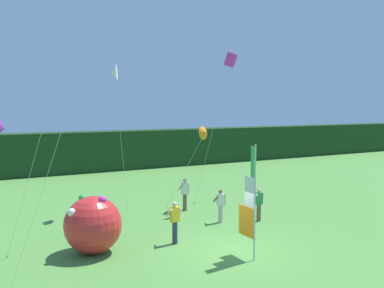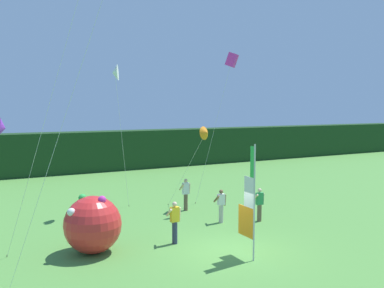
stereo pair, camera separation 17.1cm
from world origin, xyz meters
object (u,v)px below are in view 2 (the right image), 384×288
Objects in this scene: person_near_banner at (186,194)px; person_far_right at (221,205)px; person_mid_field at (259,204)px; kite_purple_delta_5 at (2,128)px; inflatable_balloon at (93,225)px; person_far_left at (175,221)px; banner_flag at (249,204)px; kite_magenta_box_0 at (232,60)px; kite_orange_delta_3 at (206,133)px; kite_white_delta_2 at (115,73)px.

person_far_right is (0.41, -3.00, -0.06)m from person_near_banner.
person_mid_field is 0.32× the size of kite_purple_delta_5.
inflatable_balloon is 0.44× the size of kite_purple_delta_5.
kite_purple_delta_5 is (-6.12, 4.94, 3.81)m from person_far_left.
kite_purple_delta_5 reaches higher than banner_flag.
banner_flag is 11.38m from kite_purple_delta_5.
kite_magenta_box_0 reaches higher than kite_orange_delta_3.
kite_magenta_box_0 is (0.96, 4.07, 7.48)m from person_mid_field.
banner_flag is at bearing -76.96° from kite_white_delta_2.
person_far_right is 6.86m from inflatable_balloon.
person_mid_field is 0.94× the size of person_far_left.
kite_orange_delta_3 is (3.71, 3.91, 3.35)m from person_far_left.
person_mid_field is 0.21× the size of kite_white_delta_2.
kite_orange_delta_3 is at bearing -52.82° from person_near_banner.
person_far_left is at bearing -167.58° from person_mid_field.
person_far_right is at bearing -129.39° from kite_magenta_box_0.
person_far_left is 0.77× the size of inflatable_balloon.
banner_flag is 2.47× the size of person_near_banner.
kite_orange_delta_3 reaches higher than inflatable_balloon.
person_mid_field is (2.24, -3.69, -0.06)m from person_near_banner.
kite_magenta_box_0 reaches higher than kite_purple_delta_5.
kite_orange_delta_3 reaches higher than person_far_left.
person_far_right is (-1.82, 0.68, -0.01)m from person_mid_field.
banner_flag is 5.45m from person_mid_field.
kite_magenta_box_0 is at bearing 27.95° from kite_orange_delta_3.
kite_magenta_box_0 is at bearing 26.43° from inflatable_balloon.
kite_white_delta_2 reaches higher than person_mid_field.
person_far_right is 10.75m from kite_purple_delta_5.
kite_white_delta_2 reaches higher than inflatable_balloon.
person_far_right is at bearing 28.26° from person_far_left.
kite_purple_delta_5 is at bearing -165.63° from kite_white_delta_2.
kite_magenta_box_0 reaches higher than person_far_right.
inflatable_balloon reaches higher than person_mid_field.
kite_white_delta_2 is at bearing 129.94° from person_far_right.
person_near_banner is 3.56m from kite_orange_delta_3.
kite_magenta_box_0 is at bearing 1.34° from kite_purple_delta_5.
person_far_right is (3.42, 1.84, -0.07)m from person_far_left.
person_near_banner is 9.89m from kite_purple_delta_5.
kite_magenta_box_0 is (4.46, 8.07, 6.28)m from banner_flag.
person_far_right is at bearing -82.14° from person_near_banner.
person_mid_field is 5.37m from person_far_left.
person_far_right is 0.31× the size of kite_purple_delta_5.
person_near_banner is 0.37× the size of kite_orange_delta_3.
kite_white_delta_2 reaches higher than person_near_banner.
kite_white_delta_2 is at bearing 14.37° from kite_purple_delta_5.
kite_orange_delta_3 is (4.12, -2.49, -3.18)m from kite_white_delta_2.
person_mid_field is 8.57m from kite_magenta_box_0.
person_far_left reaches higher than person_far_right.
person_near_banner is 0.76× the size of inflatable_balloon.
kite_white_delta_2 reaches higher than person_far_right.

